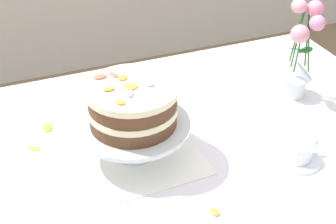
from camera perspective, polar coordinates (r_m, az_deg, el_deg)
dining_table at (r=1.33m, az=2.86°, el=-7.66°), size 1.40×1.00×0.74m
linen_napkin at (r=1.27m, az=-3.97°, el=-4.92°), size 0.33×0.33×0.00m
cake_stand at (r=1.22m, az=-4.11°, el=-1.94°), size 0.29×0.29×0.10m
layer_cake at (r=1.18m, az=-4.26°, el=0.89°), size 0.23×0.23×0.11m
flower_vase at (r=1.49m, az=15.44°, el=6.46°), size 0.11×0.12×0.31m
teacup at (r=1.28m, az=15.20°, el=-4.67°), size 0.13×0.13×0.06m
loose_petal_0 at (r=1.40m, az=-14.21°, el=-1.84°), size 0.04×0.05×0.00m
loose_petal_2 at (r=1.33m, az=-15.72°, el=-4.20°), size 0.04×0.03×0.00m
loose_petal_3 at (r=1.11m, az=5.58°, el=-11.81°), size 0.03×0.03×0.01m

